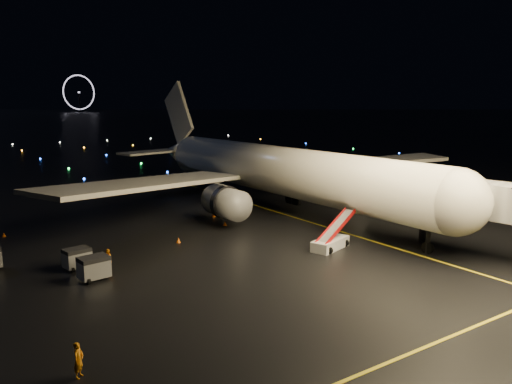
% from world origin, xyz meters
% --- Properties ---
extents(lane_centre, '(0.25, 80.00, 0.02)m').
position_xyz_m(lane_centre, '(12.00, 15.00, 0.01)').
color(lane_centre, yellow).
rests_on(lane_centre, ground).
extents(lane_cross, '(60.00, 0.25, 0.02)m').
position_xyz_m(lane_cross, '(-5.00, -10.00, 0.01)').
color(lane_cross, yellow).
rests_on(lane_cross, ground).
extents(airliner, '(59.55, 56.69, 16.55)m').
position_xyz_m(airliner, '(12.58, 26.39, 8.27)').
color(airliner, white).
rests_on(airliner, ground).
extents(belt_loader, '(6.44, 3.56, 3.02)m').
position_xyz_m(belt_loader, '(6.87, 6.92, 1.51)').
color(belt_loader, silver).
rests_on(belt_loader, ground).
extents(crew_a, '(0.77, 0.78, 1.82)m').
position_xyz_m(crew_a, '(-17.99, -2.58, 0.91)').
color(crew_a, orange).
rests_on(crew_a, ground).
extents(crew_c, '(0.56, 1.14, 1.87)m').
position_xyz_m(crew_c, '(-11.97, 11.89, 0.94)').
color(crew_c, orange).
rests_on(crew_c, ground).
extents(safety_cone_0, '(0.49, 0.49, 0.49)m').
position_xyz_m(safety_cone_0, '(3.26, 19.83, 0.24)').
color(safety_cone_0, orange).
rests_on(safety_cone_0, ground).
extents(safety_cone_1, '(0.55, 0.55, 0.55)m').
position_xyz_m(safety_cone_1, '(4.38, 24.34, 0.28)').
color(safety_cone_1, orange).
rests_on(safety_cone_1, ground).
extents(safety_cone_2, '(0.52, 0.52, 0.48)m').
position_xyz_m(safety_cone_2, '(-3.81, 16.52, 0.24)').
color(safety_cone_2, orange).
rests_on(safety_cone_2, ground).
extents(safety_cone_3, '(0.52, 0.52, 0.46)m').
position_xyz_m(safety_cone_3, '(-17.39, 28.07, 0.23)').
color(safety_cone_3, orange).
rests_on(safety_cone_3, ground).
extents(ferris_wheel, '(49.33, 16.80, 52.00)m').
position_xyz_m(ferris_wheel, '(170.00, 720.00, 26.00)').
color(ferris_wheel, black).
rests_on(ferris_wheel, ground).
extents(taxiway_lights, '(164.00, 92.00, 0.36)m').
position_xyz_m(taxiway_lights, '(0.00, 106.00, 0.18)').
color(taxiway_lights, black).
rests_on(taxiway_lights, ground).
extents(baggage_cart_0, '(2.33, 1.78, 1.82)m').
position_xyz_m(baggage_cart_0, '(-13.43, 10.72, 0.91)').
color(baggage_cart_0, gray).
rests_on(baggage_cart_0, ground).
extents(baggage_cart_1, '(2.22, 1.74, 1.69)m').
position_xyz_m(baggage_cart_1, '(-13.82, 14.04, 0.85)').
color(baggage_cart_1, gray).
rests_on(baggage_cart_1, ground).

